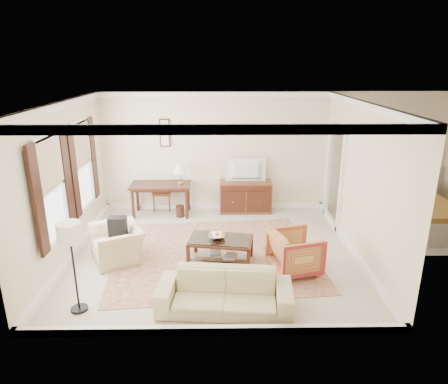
{
  "coord_description": "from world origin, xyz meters",
  "views": [
    {
      "loc": [
        0.09,
        -7.08,
        3.6
      ],
      "look_at": [
        0.2,
        0.3,
        1.15
      ],
      "focal_mm": 32.0,
      "sensor_mm": 36.0,
      "label": 1
    }
  ],
  "objects_px": {
    "coffee_table": "(221,244)",
    "sofa": "(225,287)",
    "writing_desk": "(161,188)",
    "sideboard": "(245,197)",
    "striped_armchair": "(295,251)",
    "tv": "(246,163)",
    "club_armchair": "(117,238)"
  },
  "relations": [
    {
      "from": "club_armchair",
      "to": "coffee_table",
      "type": "bearing_deg",
      "value": 58.61
    },
    {
      "from": "coffee_table",
      "to": "club_armchair",
      "type": "bearing_deg",
      "value": 175.14
    },
    {
      "from": "striped_armchair",
      "to": "club_armchair",
      "type": "distance_m",
      "value": 3.3
    },
    {
      "from": "striped_armchair",
      "to": "sideboard",
      "type": "bearing_deg",
      "value": -1.89
    },
    {
      "from": "writing_desk",
      "to": "tv",
      "type": "height_order",
      "value": "tv"
    },
    {
      "from": "coffee_table",
      "to": "sofa",
      "type": "distance_m",
      "value": 1.49
    },
    {
      "from": "sideboard",
      "to": "striped_armchair",
      "type": "xyz_separation_m",
      "value": [
        0.68,
        -2.99,
        0.02
      ]
    },
    {
      "from": "coffee_table",
      "to": "sofa",
      "type": "height_order",
      "value": "sofa"
    },
    {
      "from": "writing_desk",
      "to": "striped_armchair",
      "type": "distance_m",
      "value": 3.93
    },
    {
      "from": "tv",
      "to": "sofa",
      "type": "relative_size",
      "value": 0.47
    },
    {
      "from": "sofa",
      "to": "striped_armchair",
      "type": "bearing_deg",
      "value": 46.82
    },
    {
      "from": "sideboard",
      "to": "striped_armchair",
      "type": "bearing_deg",
      "value": -77.14
    },
    {
      "from": "sideboard",
      "to": "club_armchair",
      "type": "height_order",
      "value": "club_armchair"
    },
    {
      "from": "tv",
      "to": "sofa",
      "type": "bearing_deg",
      "value": 81.99
    },
    {
      "from": "writing_desk",
      "to": "sofa",
      "type": "height_order",
      "value": "sofa"
    },
    {
      "from": "writing_desk",
      "to": "club_armchair",
      "type": "distance_m",
      "value": 2.35
    },
    {
      "from": "writing_desk",
      "to": "sofa",
      "type": "bearing_deg",
      "value": -69.51
    },
    {
      "from": "striped_armchair",
      "to": "sofa",
      "type": "xyz_separation_m",
      "value": [
        -1.26,
        -1.13,
        -0.02
      ]
    },
    {
      "from": "sideboard",
      "to": "club_armchair",
      "type": "bearing_deg",
      "value": -136.16
    },
    {
      "from": "striped_armchair",
      "to": "tv",
      "type": "bearing_deg",
      "value": -1.8
    },
    {
      "from": "sideboard",
      "to": "striped_armchair",
      "type": "distance_m",
      "value": 3.07
    },
    {
      "from": "coffee_table",
      "to": "club_armchair",
      "type": "distance_m",
      "value": 1.95
    },
    {
      "from": "sideboard",
      "to": "sofa",
      "type": "bearing_deg",
      "value": -97.97
    },
    {
      "from": "tv",
      "to": "coffee_table",
      "type": "xyz_separation_m",
      "value": [
        -0.63,
        -2.61,
        -0.87
      ]
    },
    {
      "from": "tv",
      "to": "club_armchair",
      "type": "relative_size",
      "value": 0.95
    },
    {
      "from": "sofa",
      "to": "coffee_table",
      "type": "bearing_deg",
      "value": 96.9
    },
    {
      "from": "sideboard",
      "to": "sofa",
      "type": "relative_size",
      "value": 0.63
    },
    {
      "from": "writing_desk",
      "to": "sideboard",
      "type": "relative_size",
      "value": 1.13
    },
    {
      "from": "coffee_table",
      "to": "sofa",
      "type": "bearing_deg",
      "value": -88.09
    },
    {
      "from": "sideboard",
      "to": "striped_armchair",
      "type": "height_order",
      "value": "striped_armchair"
    },
    {
      "from": "coffee_table",
      "to": "striped_armchair",
      "type": "xyz_separation_m",
      "value": [
        1.31,
        -0.36,
        0.04
      ]
    },
    {
      "from": "writing_desk",
      "to": "striped_armchair",
      "type": "relative_size",
      "value": 1.74
    }
  ]
}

